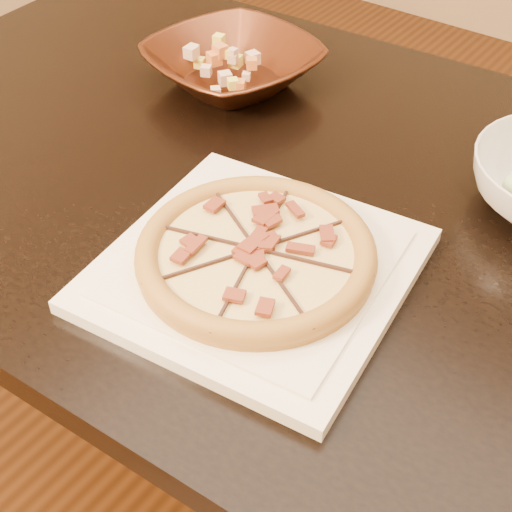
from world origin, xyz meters
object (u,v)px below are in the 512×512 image
object	(u,v)px
plate	(256,268)
pizza	(256,253)
dining_table	(266,225)
bronze_bowl	(233,65)

from	to	relation	value
plate	pizza	bearing A→B (deg)	135.72
dining_table	pizza	world-z (taller)	pizza
dining_table	plate	size ratio (longest dim) A/B	3.90
plate	bronze_bowl	bearing A→B (deg)	131.50
dining_table	bronze_bowl	distance (m)	0.28
pizza	bronze_bowl	size ratio (longest dim) A/B	1.05
plate	dining_table	bearing A→B (deg)	122.87
dining_table	pizza	distance (m)	0.25
bronze_bowl	plate	bearing A→B (deg)	-48.50
plate	bronze_bowl	distance (m)	0.45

